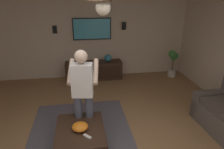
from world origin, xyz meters
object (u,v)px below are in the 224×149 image
bowl (80,127)px  wall_speaker_right (55,30)px  tv (92,29)px  person_standing (83,89)px  vase_round (108,58)px  ceiling_fan (104,1)px  coffee_table (80,134)px  media_console (94,70)px  wall_speaker_left (124,26)px  remote_white (87,136)px  potted_plant_tall (173,62)px

bowl → wall_speaker_right: wall_speaker_right is taller
tv → person_standing: bearing=-7.2°
vase_round → ceiling_fan: bearing=171.7°
coffee_table → bowl: size_ratio=3.80×
tv → ceiling_fan: bearing=-1.6°
media_console → ceiling_fan: bearing=-1.7°
wall_speaker_right → ceiling_fan: (-3.99, -0.97, 0.92)m
vase_round → wall_speaker_left: (0.27, -0.53, 0.90)m
bowl → media_console: bearing=-8.2°
coffee_table → remote_white: (-0.23, -0.11, 0.12)m
media_console → tv: bearing=-180.0°
media_console → wall_speaker_left: bearing=104.7°
ceiling_fan → remote_white: bearing=30.4°
bowl → wall_speaker_left: size_ratio=1.20×
person_standing → potted_plant_tall: 3.83m
bowl → remote_white: (-0.21, -0.11, -0.05)m
potted_plant_tall → wall_speaker_right: size_ratio=3.95×
person_standing → wall_speaker_left: (2.96, -1.34, 0.63)m
media_console → person_standing: person_standing is taller
bowl → remote_white: bowl is taller
media_console → wall_speaker_right: (0.25, 1.08, 1.23)m
tv → potted_plant_tall: (-0.41, -2.46, -1.01)m
person_standing → media_console: bearing=0.6°
tv → person_standing: tv is taller
tv → wall_speaker_right: tv is taller
wall_speaker_right → wall_speaker_left: bearing=-90.0°
media_console → potted_plant_tall: bearing=86.0°
bowl → wall_speaker_right: (3.38, 0.62, 1.05)m
coffee_table → wall_speaker_right: 3.62m
media_console → person_standing: bearing=-7.8°
potted_plant_tall → remote_white: size_ratio=5.79×
bowl → tv: bearing=-7.6°
potted_plant_tall → ceiling_fan: (-3.57, 2.57, 1.93)m
media_console → wall_speaker_left: wall_speaker_left is taller
media_console → potted_plant_tall: 2.48m
media_console → potted_plant_tall: size_ratio=1.96×
coffee_table → media_console: (3.11, -0.45, -0.02)m
wall_speaker_left → ceiling_fan: ceiling_fan is taller
vase_round → wall_speaker_right: (0.27, 1.51, 0.84)m
tv → bowl: size_ratio=4.31×
ceiling_fan → person_standing: bearing=14.5°
person_standing → remote_white: 0.81m
coffee_table → remote_white: bearing=-154.5°
wall_speaker_left → wall_speaker_right: 2.04m
ceiling_fan → potted_plant_tall: bearing=-35.8°
media_console → ceiling_fan: (-3.74, 0.11, 2.15)m
tv → coffee_table: bearing=-7.7°
media_console → vase_round: 0.58m
wall_speaker_left → ceiling_fan: 4.22m
bowl → wall_speaker_left: bearing=-22.7°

